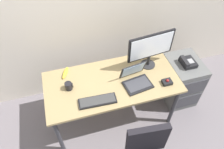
{
  "coord_description": "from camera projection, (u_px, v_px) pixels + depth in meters",
  "views": [
    {
      "loc": [
        -0.45,
        -1.56,
        2.66
      ],
      "look_at": [
        0.0,
        0.0,
        0.86
      ],
      "focal_mm": 34.43,
      "sensor_mm": 36.0,
      "label": 1
    }
  ],
  "objects": [
    {
      "name": "desk",
      "position": [
        112.0,
        86.0,
        2.57
      ],
      "size": [
        1.57,
        0.75,
        0.74
      ],
      "color": "#957F54",
      "rests_on": "ground"
    },
    {
      "name": "laptop",
      "position": [
        136.0,
        79.0,
        2.46
      ],
      "size": [
        0.35,
        0.33,
        0.23
      ],
      "color": "black",
      "rests_on": "desk"
    },
    {
      "name": "ground_plane",
      "position": [
        112.0,
        115.0,
        3.06
      ],
      "size": [
        8.0,
        8.0,
        0.0
      ],
      "primitive_type": "plane",
      "color": "slate"
    },
    {
      "name": "desk_phone",
      "position": [
        188.0,
        62.0,
        2.74
      ],
      "size": [
        0.17,
        0.2,
        0.09
      ],
      "color": "black",
      "rests_on": "file_cabinet"
    },
    {
      "name": "keyboard",
      "position": [
        98.0,
        101.0,
        2.31
      ],
      "size": [
        0.42,
        0.16,
        0.03
      ],
      "color": "black",
      "rests_on": "desk"
    },
    {
      "name": "trackball_mouse",
      "position": [
        167.0,
        82.0,
        2.48
      ],
      "size": [
        0.11,
        0.09,
        0.07
      ],
      "color": "black",
      "rests_on": "desk"
    },
    {
      "name": "coffee_mug",
      "position": [
        69.0,
        86.0,
        2.4
      ],
      "size": [
        0.09,
        0.08,
        0.09
      ],
      "color": "black",
      "rests_on": "desk"
    },
    {
      "name": "banana",
      "position": [
        65.0,
        73.0,
        2.58
      ],
      "size": [
        0.12,
        0.19,
        0.04
      ],
      "primitive_type": "ellipsoid",
      "rotation": [
        0.0,
        0.0,
        1.15
      ],
      "color": "yellow",
      "rests_on": "desk"
    },
    {
      "name": "monitor_main",
      "position": [
        151.0,
        48.0,
        2.49
      ],
      "size": [
        0.58,
        0.18,
        0.47
      ],
      "color": "#262628",
      "rests_on": "desk"
    },
    {
      "name": "file_cabinet",
      "position": [
        181.0,
        81.0,
        3.03
      ],
      "size": [
        0.42,
        0.53,
        0.7
      ],
      "color": "#595A59",
      "rests_on": "ground"
    }
  ]
}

